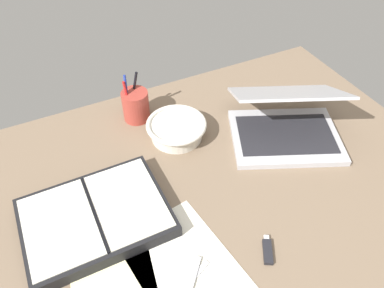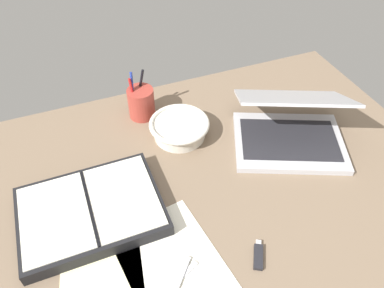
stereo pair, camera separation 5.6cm
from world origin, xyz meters
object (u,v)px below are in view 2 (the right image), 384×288
Objects in this scene: laptop at (290,127)px; pen_cup at (141,103)px; bowl at (179,128)px; planner at (91,211)px.

pen_cup is (-36.97, 26.35, 0.04)cm from laptop.
laptop is 32.06cm from bowl.
laptop reaches higher than pen_cup.
laptop is 2.25× the size of bowl.
laptop is 45.40cm from pen_cup.
bowl is at bearing -59.93° from pen_cup.
pen_cup is 0.45× the size of planner.
pen_cup reaches higher than planner.
bowl is (-29.25, 13.01, -1.86)cm from laptop.
planner is at bearing -124.23° from pen_cup.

